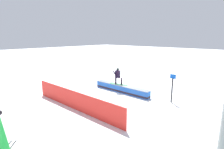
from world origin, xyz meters
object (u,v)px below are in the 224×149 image
background_skier_left (2,133)px  trail_marker (172,88)px  grind_box (121,89)px  snowboarder (118,76)px

background_skier_left → trail_marker: trail_marker is taller
grind_box → trail_marker: trail_marker is taller
background_skier_left → trail_marker: (-2.69, -9.95, 0.26)m
background_skier_left → trail_marker: size_ratio=0.89×
snowboarder → background_skier_left: snowboarder is taller
snowboarder → trail_marker: (-4.49, -0.65, -0.29)m
grind_box → background_skier_left: 9.46m
snowboarder → background_skier_left: (-1.81, 9.30, -0.55)m
grind_box → snowboarder: size_ratio=3.34×
grind_box → snowboarder: snowboarder is taller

